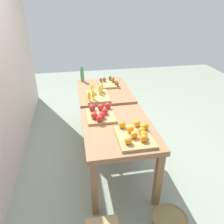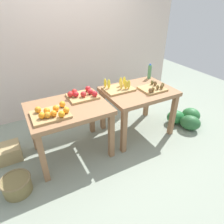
# 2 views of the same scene
# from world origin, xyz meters

# --- Properties ---
(ground_plane) EXTENTS (8.00, 8.00, 0.00)m
(ground_plane) POSITION_xyz_m (0.00, 0.00, 0.00)
(ground_plane) COLOR gray
(display_table_left) EXTENTS (1.04, 0.80, 0.77)m
(display_table_left) POSITION_xyz_m (-0.56, 0.00, 0.66)
(display_table_left) COLOR #946846
(display_table_left) RESTS_ON ground_plane
(display_table_right) EXTENTS (1.04, 0.80, 0.77)m
(display_table_right) POSITION_xyz_m (0.56, 0.00, 0.66)
(display_table_right) COLOR #946846
(display_table_right) RESTS_ON ground_plane
(orange_bin) EXTENTS (0.45, 0.38, 0.11)m
(orange_bin) POSITION_xyz_m (-0.79, -0.13, 0.81)
(orange_bin) COLOR tan
(orange_bin) RESTS_ON display_table_left
(apple_bin) EXTENTS (0.41, 0.34, 0.11)m
(apple_bin) POSITION_xyz_m (-0.29, 0.17, 0.81)
(apple_bin) COLOR tan
(apple_bin) RESTS_ON display_table_left
(banana_crate) EXTENTS (0.44, 0.32, 0.17)m
(banana_crate) POSITION_xyz_m (0.29, 0.14, 0.81)
(banana_crate) COLOR tan
(banana_crate) RESTS_ON display_table_right
(kiwi_bin) EXTENTS (0.37, 0.32, 0.10)m
(kiwi_bin) POSITION_xyz_m (0.75, -0.11, 0.80)
(kiwi_bin) COLOR tan
(kiwi_bin) RESTS_ON display_table_right
(water_bottle) EXTENTS (0.06, 0.06, 0.25)m
(water_bottle) POSITION_xyz_m (1.00, 0.31, 0.89)
(water_bottle) COLOR #4C8C59
(water_bottle) RESTS_ON display_table_right
(watermelon_pile) EXTENTS (0.67, 0.65, 0.27)m
(watermelon_pile) POSITION_xyz_m (1.45, -0.27, 0.13)
(watermelon_pile) COLOR #2D6C38
(watermelon_pile) RESTS_ON ground_plane
(wicker_basket) EXTENTS (0.35, 0.35, 0.21)m
(wicker_basket) POSITION_xyz_m (-1.36, -0.35, 0.11)
(wicker_basket) COLOR olive
(wicker_basket) RESTS_ON ground_plane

